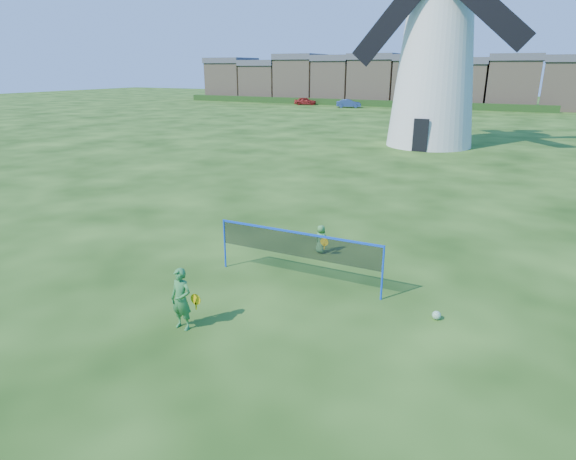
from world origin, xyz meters
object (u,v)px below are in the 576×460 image
(windmill, at_px, (436,54))
(player_girl, at_px, (181,299))
(play_ball, at_px, (436,315))
(car_left, at_px, (305,101))
(badminton_net, at_px, (298,245))
(player_boy, at_px, (321,239))
(car_right, at_px, (349,103))

(windmill, distance_m, player_girl, 32.13)
(play_ball, xyz_separation_m, car_left, (-33.27, 64.13, 0.52))
(player_girl, xyz_separation_m, car_left, (-27.93, 67.30, -0.14))
(badminton_net, xyz_separation_m, player_girl, (-1.30, -3.60, -0.37))
(car_left, bearing_deg, play_ball, -171.08)
(player_boy, xyz_separation_m, car_left, (-28.92, 61.25, 0.14))
(player_boy, bearing_deg, player_girl, 101.61)
(windmill, distance_m, car_left, 45.48)
(player_girl, bearing_deg, car_right, 107.92)
(play_ball, xyz_separation_m, car_right, (-24.92, 62.24, 0.52))
(player_boy, height_order, car_left, car_left)
(windmill, xyz_separation_m, badminton_net, (1.86, -27.94, -5.76))
(windmill, xyz_separation_m, player_girl, (0.55, -31.54, -6.13))
(badminton_net, height_order, player_boy, badminton_net)
(play_ball, bearing_deg, car_right, 111.82)
(car_left, xyz_separation_m, car_right, (8.36, -1.89, 0.01))
(player_boy, relative_size, car_left, 0.26)
(play_ball, height_order, car_left, car_left)
(car_right, bearing_deg, player_girl, 176.05)
(windmill, distance_m, car_right, 39.35)
(play_ball, distance_m, car_left, 72.25)
(badminton_net, bearing_deg, windmill, 93.80)
(badminton_net, height_order, play_ball, badminton_net)
(play_ball, distance_m, car_right, 67.05)
(play_ball, bearing_deg, player_girl, -149.32)
(windmill, bearing_deg, badminton_net, -86.20)
(windmill, xyz_separation_m, car_left, (-27.38, 35.77, -6.27))
(windmill, height_order, player_girl, windmill)
(play_ball, relative_size, car_right, 0.06)
(windmill, height_order, badminton_net, windmill)
(player_girl, relative_size, player_boy, 1.59)
(windmill, bearing_deg, player_girl, -88.99)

